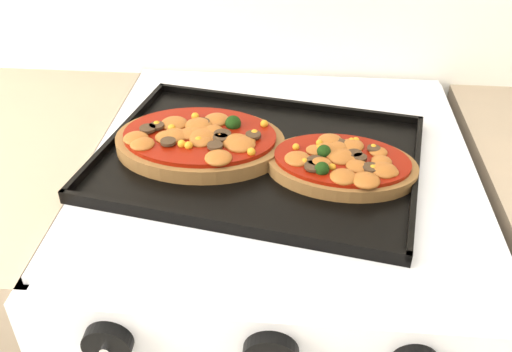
# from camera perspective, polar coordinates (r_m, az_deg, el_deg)

# --- Properties ---
(stove) EXTENTS (0.60, 0.60, 0.91)m
(stove) POSITION_cam_1_polar(r_m,az_deg,el_deg) (1.20, 1.94, -16.51)
(stove) COLOR white
(stove) RESTS_ON floor
(control_panel) EXTENTS (0.60, 0.02, 0.09)m
(control_panel) POSITION_cam_1_polar(r_m,az_deg,el_deg) (0.69, 1.04, -16.12)
(control_panel) COLOR white
(control_panel) RESTS_ON stove
(knob_left) EXTENTS (0.06, 0.02, 0.06)m
(knob_left) POSITION_cam_1_polar(r_m,az_deg,el_deg) (0.71, -14.60, -15.89)
(knob_left) COLOR black
(knob_left) RESTS_ON control_panel
(baking_tray) EXTENTS (0.53, 0.43, 0.02)m
(baking_tray) POSITION_cam_1_polar(r_m,az_deg,el_deg) (0.86, 0.28, 2.00)
(baking_tray) COLOR black
(baking_tray) RESTS_ON stove
(pizza_left) EXTENTS (0.27, 0.19, 0.04)m
(pizza_left) POSITION_cam_1_polar(r_m,az_deg,el_deg) (0.88, -5.64, 3.67)
(pizza_left) COLOR brown
(pizza_left) RESTS_ON baking_tray
(pizza_right) EXTENTS (0.24, 0.17, 0.03)m
(pizza_right) POSITION_cam_1_polar(r_m,az_deg,el_deg) (0.83, 8.56, 1.32)
(pizza_right) COLOR brown
(pizza_right) RESTS_ON baking_tray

